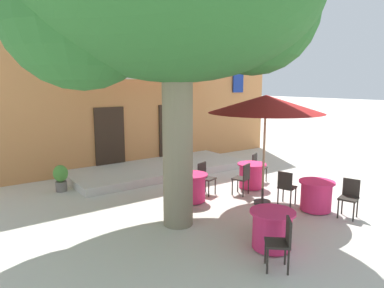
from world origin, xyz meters
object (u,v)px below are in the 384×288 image
object	(u,v)px
cafe_chair_near_tree_1	(350,195)
cafe_chair_near_tree_0	(286,186)
cafe_umbrella	(266,104)
cafe_chair_middle_1	(282,240)
cafe_chair_middle_0	(267,209)
cafe_table_near_tree	(316,196)
cafe_chair_far_side_0	(243,177)
cafe_chair_far_side_1	(258,166)
cafe_table_middle	(272,229)
cafe_chair_front_1	(205,176)
cafe_table_front	(192,187)
cafe_table_far_side	(252,175)
ground_planter_left	(61,177)
cafe_chair_front_0	(180,190)

from	to	relation	value
cafe_chair_near_tree_1	cafe_chair_near_tree_0	bearing A→B (deg)	112.59
cafe_chair_near_tree_1	cafe_umbrella	world-z (taller)	cafe_umbrella
cafe_chair_middle_1	cafe_chair_middle_0	bearing A→B (deg)	51.60
cafe_table_near_tree	cafe_chair_middle_0	xyz separation A→B (m)	(-1.96, -0.16, 0.14)
cafe_chair_middle_1	cafe_chair_far_side_0	size ratio (longest dim) A/B	1.00
cafe_umbrella	cafe_chair_far_side_0	bearing A→B (deg)	82.62
cafe_chair_near_tree_1	cafe_chair_far_side_1	distance (m)	3.41
cafe_table_middle	cafe_chair_middle_0	size ratio (longest dim) A/B	0.95
cafe_chair_far_side_1	cafe_chair_near_tree_0	bearing A→B (deg)	-117.34
cafe_chair_near_tree_1	cafe_chair_front_1	size ratio (longest dim) A/B	1.00
cafe_umbrella	cafe_table_front	bearing A→B (deg)	138.27
cafe_table_far_side	ground_planter_left	world-z (taller)	ground_planter_left
cafe_table_near_tree	cafe_chair_far_side_0	xyz separation A→B (m)	(-0.59, 1.97, 0.14)
cafe_chair_middle_0	cafe_chair_far_side_1	bearing A→B (deg)	46.56
cafe_chair_far_side_1	cafe_chair_front_1	bearing A→B (deg)	-179.84
cafe_chair_near_tree_0	cafe_chair_far_side_0	size ratio (longest dim) A/B	1.00
cafe_chair_middle_0	cafe_table_far_side	world-z (taller)	cafe_chair_middle_0
cafe_umbrella	cafe_table_far_side	bearing A→B (deg)	56.22
cafe_chair_near_tree_1	cafe_chair_front_0	xyz separation A→B (m)	(-3.02, 2.66, 0.00)
cafe_chair_front_0	ground_planter_left	size ratio (longest dim) A/B	1.16
cafe_chair_front_1	cafe_umbrella	bearing A→B (deg)	-65.46
cafe_table_near_tree	cafe_chair_middle_1	size ratio (longest dim) A/B	0.95
cafe_chair_far_side_1	cafe_umbrella	distance (m)	2.97
ground_planter_left	cafe_umbrella	bearing A→B (deg)	-46.81
cafe_table_near_tree	cafe_umbrella	bearing A→B (deg)	122.13
cafe_umbrella	cafe_chair_middle_0	bearing A→B (deg)	-134.34
cafe_chair_front_1	cafe_chair_far_side_0	bearing A→B (deg)	-40.78
cafe_table_far_side	cafe_table_front	bearing A→B (deg)	178.17
cafe_chair_middle_0	ground_planter_left	world-z (taller)	cafe_chair_middle_0
cafe_chair_middle_0	cafe_table_front	bearing A→B (deg)	93.26
cafe_table_middle	cafe_chair_far_side_1	bearing A→B (deg)	47.05
cafe_chair_middle_1	cafe_chair_front_0	distance (m)	3.30
cafe_chair_middle_1	cafe_table_front	world-z (taller)	cafe_chair_middle_1
cafe_table_far_side	cafe_umbrella	xyz separation A→B (m)	(-0.79, -1.18, 2.22)
cafe_chair_near_tree_1	cafe_umbrella	xyz separation A→B (m)	(-0.99, 1.82, 2.08)
cafe_chair_far_side_1	cafe_chair_middle_1	bearing A→B (deg)	-132.04
cafe_chair_middle_1	cafe_chair_front_0	xyz separation A→B (m)	(0.16, 3.30, 0.00)
cafe_chair_front_1	cafe_chair_far_side_1	xyz separation A→B (m)	(2.15, 0.01, 0.00)
cafe_chair_middle_1	cafe_umbrella	distance (m)	3.90
cafe_table_front	cafe_chair_front_1	world-z (taller)	cafe_chair_front_1
cafe_chair_near_tree_0	cafe_table_middle	xyz separation A→B (m)	(-2.15, -1.43, -0.14)
cafe_chair_middle_0	ground_planter_left	bearing A→B (deg)	116.25
cafe_chair_near_tree_1	cafe_chair_middle_0	world-z (taller)	same
cafe_umbrella	ground_planter_left	size ratio (longest dim) A/B	3.70
cafe_chair_front_0	cafe_chair_front_1	size ratio (longest dim) A/B	1.00
cafe_table_near_tree	ground_planter_left	distance (m)	7.11
cafe_chair_middle_1	cafe_chair_front_0	bearing A→B (deg)	87.22
cafe_chair_middle_0	cafe_chair_far_side_1	size ratio (longest dim) A/B	1.00
cafe_chair_near_tree_1	cafe_table_front	distance (m)	3.89
cafe_chair_middle_0	cafe_chair_front_0	xyz separation A→B (m)	(-0.78, 2.12, 0.00)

